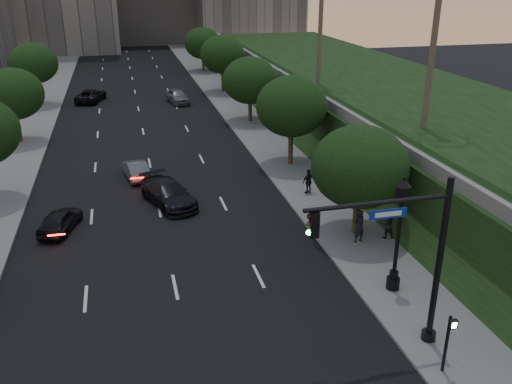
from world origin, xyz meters
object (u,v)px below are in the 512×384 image
object	(u,v)px
pedestrian_b	(387,224)
sedan_near_left	(60,220)
sedan_mid_left	(136,169)
traffic_signal_mast	(413,264)
sedan_far_right	(178,96)
pedestrian_a	(359,226)
sedan_near_right	(168,193)
sedan_far_left	(91,95)
pedestrian_c	(309,181)
street_lamp	(398,240)

from	to	relation	value
pedestrian_b	sedan_near_left	bearing A→B (deg)	-10.99
sedan_mid_left	traffic_signal_mast	bearing A→B (deg)	103.66
sedan_far_right	pedestrian_a	size ratio (longest dim) A/B	2.44
pedestrian_b	sedan_near_right	bearing A→B (deg)	-28.50
pedestrian_a	sedan_near_left	bearing A→B (deg)	-36.12
traffic_signal_mast	pedestrian_a	distance (m)	8.95
traffic_signal_mast	sedan_far_right	world-z (taller)	traffic_signal_mast
sedan_near_left	sedan_far_left	size ratio (longest dim) A/B	0.73
sedan_far_left	pedestrian_b	bearing A→B (deg)	129.86
pedestrian_c	sedan_mid_left	bearing A→B (deg)	-48.37
traffic_signal_mast	sedan_far_left	bearing A→B (deg)	105.52
street_lamp	sedan_far_left	xyz separation A→B (m)	(-14.58, 43.54, -1.93)
pedestrian_b	pedestrian_c	world-z (taller)	pedestrian_c
pedestrian_a	sedan_far_right	bearing A→B (deg)	-97.49
sedan_near_right	street_lamp	bearing A→B (deg)	-73.51
street_lamp	pedestrian_b	bearing A→B (deg)	66.64
sedan_near_left	pedestrian_c	world-z (taller)	pedestrian_c
street_lamp	sedan_near_left	distance (m)	18.49
pedestrian_b	pedestrian_c	xyz separation A→B (m)	(-2.02, 7.04, 0.02)
sedan_near_left	pedestrian_b	xyz separation A→B (m)	(17.30, -5.53, 0.32)
sedan_near_left	sedan_mid_left	bearing A→B (deg)	-103.31
sedan_far_right	pedestrian_b	distance (m)	36.50
sedan_mid_left	pedestrian_a	bearing A→B (deg)	120.48
sedan_near_right	sedan_mid_left	bearing A→B (deg)	89.44
sedan_near_left	pedestrian_a	size ratio (longest dim) A/B	1.99
sedan_far_left	pedestrian_b	world-z (taller)	pedestrian_b
sedan_near_right	pedestrian_b	size ratio (longest dim) A/B	3.22
pedestrian_a	sedan_far_left	bearing A→B (deg)	-85.39
sedan_near_right	pedestrian_a	xyz separation A→B (m)	(9.32, -7.85, 0.33)
pedestrian_a	pedestrian_c	world-z (taller)	pedestrian_a
sedan_near_left	pedestrian_c	xyz separation A→B (m)	(15.27, 1.51, 0.34)
sedan_far_left	street_lamp	bearing A→B (deg)	125.20
traffic_signal_mast	sedan_near_left	world-z (taller)	traffic_signal_mast
sedan_far_right	traffic_signal_mast	bearing A→B (deg)	-94.68
sedan_far_left	sedan_near_right	xyz separation A→B (m)	(5.61, -31.04, 0.04)
traffic_signal_mast	sedan_near_left	distance (m)	19.87
traffic_signal_mast	pedestrian_a	bearing A→B (deg)	77.83
sedan_near_left	pedestrian_c	bearing A→B (deg)	-156.82
sedan_near_right	pedestrian_c	size ratio (longest dim) A/B	3.13
pedestrian_c	pedestrian_b	bearing A→B (deg)	86.93
street_lamp	pedestrian_b	distance (m)	5.41
sedan_far_left	pedestrian_c	world-z (taller)	pedestrian_c
sedan_mid_left	sedan_far_right	size ratio (longest dim) A/B	0.84
sedan_far_right	pedestrian_a	xyz separation A→B (m)	(5.61, -35.83, 0.31)
pedestrian_c	sedan_near_right	bearing A→B (deg)	-23.80
traffic_signal_mast	sedan_far_right	xyz separation A→B (m)	(-3.80, 44.20, -2.89)
traffic_signal_mast	sedan_near_right	distance (m)	18.11
traffic_signal_mast	pedestrian_a	world-z (taller)	traffic_signal_mast
street_lamp	sedan_near_right	xyz separation A→B (m)	(-8.97, 12.51, -1.88)
traffic_signal_mast	sedan_far_left	xyz separation A→B (m)	(-13.12, 47.26, -2.96)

